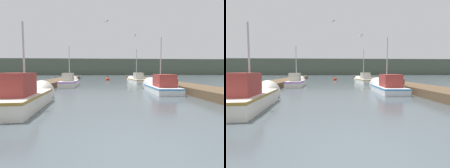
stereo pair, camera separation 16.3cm
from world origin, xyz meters
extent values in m
plane|color=#424C51|center=(0.00, 0.00, 0.00)|extent=(200.00, 200.00, 0.00)
cube|color=brown|center=(-6.35, 16.00, 0.26)|extent=(2.52, 40.00, 0.52)
cube|color=brown|center=(6.35, 16.00, 0.26)|extent=(2.52, 40.00, 0.52)
cube|color=#4C5647|center=(0.00, 74.09, 3.24)|extent=(120.00, 16.00, 6.47)
cube|color=silver|center=(-4.11, 4.43, 0.33)|extent=(1.79, 4.37, 0.65)
cube|color=olive|center=(-4.11, 4.43, 0.59)|extent=(1.82, 4.40, 0.10)
cone|color=silver|center=(-4.24, 7.03, 0.33)|extent=(1.54, 0.99, 1.49)
cube|color=#99332D|center=(-4.08, 3.90, 1.10)|extent=(1.15, 1.66, 0.91)
cylinder|color=#B2B2B7|center=(-4.12, 4.76, 2.21)|extent=(0.08, 0.08, 3.12)
cube|color=silver|center=(3.91, 9.67, 0.24)|extent=(1.88, 4.53, 0.49)
cube|color=#3682C8|center=(3.91, 9.67, 0.43)|extent=(1.91, 4.56, 0.10)
cone|color=silver|center=(4.04, 12.44, 0.24)|extent=(1.65, 1.14, 1.60)
cube|color=#99332D|center=(3.89, 9.11, 0.94)|extent=(1.29, 1.89, 0.90)
cylinder|color=#B2B2B7|center=(3.93, 10.00, 2.34)|extent=(0.08, 0.08, 3.71)
cube|color=silver|center=(-3.99, 15.31, 0.30)|extent=(1.60, 4.37, 0.60)
cube|color=purple|center=(-3.99, 15.31, 0.54)|extent=(1.63, 4.40, 0.10)
cone|color=silver|center=(-4.04, 18.01, 0.30)|extent=(1.46, 1.09, 1.44)
cube|color=#B2AD9E|center=(-3.98, 14.76, 1.01)|extent=(1.04, 1.54, 0.82)
cylinder|color=#B2B2B7|center=(-4.00, 15.63, 2.44)|extent=(0.08, 0.08, 3.69)
cube|color=silver|center=(4.08, 19.20, 0.30)|extent=(1.60, 4.39, 0.59)
cube|color=#A67D2F|center=(4.08, 19.20, 0.53)|extent=(1.63, 4.42, 0.10)
cone|color=silver|center=(3.90, 21.86, 0.30)|extent=(1.31, 1.12, 1.24)
cube|color=#B2AD9E|center=(4.12, 18.66, 1.01)|extent=(1.05, 1.48, 0.83)
cylinder|color=#B2B2B7|center=(4.06, 19.52, 2.52)|extent=(0.08, 0.08, 3.86)
cylinder|color=#473523|center=(-5.10, 6.76, 0.57)|extent=(0.30, 0.30, 1.14)
cylinder|color=silver|center=(-5.10, 6.76, 1.16)|extent=(0.34, 0.34, 0.04)
cylinder|color=#473523|center=(5.19, 12.41, 0.53)|extent=(0.22, 0.22, 1.06)
cylinder|color=silver|center=(5.19, 12.41, 1.08)|extent=(0.26, 0.26, 0.04)
cylinder|color=#473523|center=(5.24, 10.11, 0.51)|extent=(0.31, 0.31, 1.02)
cylinder|color=silver|center=(5.24, 10.11, 1.04)|extent=(0.35, 0.35, 0.04)
sphere|color=red|center=(0.60, 27.00, 0.17)|extent=(0.62, 0.62, 0.62)
cylinder|color=black|center=(0.60, 27.00, 0.73)|extent=(0.06, 0.06, 0.50)
ellipsoid|color=white|center=(2.14, 11.43, 4.57)|extent=(0.30, 0.19, 0.12)
cube|color=gray|center=(2.11, 11.56, 4.59)|extent=(0.17, 0.29, 0.07)
cube|color=gray|center=(2.16, 11.29, 4.59)|extent=(0.17, 0.29, 0.07)
ellipsoid|color=white|center=(-0.19, 11.86, 5.81)|extent=(0.31, 0.25, 0.12)
cube|color=gray|center=(-0.25, 11.98, 5.83)|extent=(0.23, 0.30, 0.07)
cube|color=gray|center=(-0.13, 11.73, 5.83)|extent=(0.23, 0.30, 0.07)
camera|label=1|loc=(-0.79, -3.25, 1.63)|focal=28.00mm
camera|label=2|loc=(-0.63, -3.26, 1.63)|focal=28.00mm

